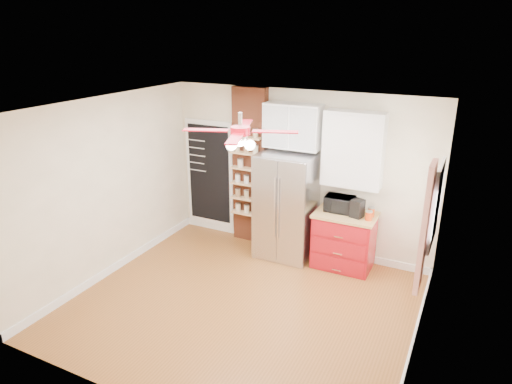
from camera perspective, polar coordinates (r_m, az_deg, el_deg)
The scene contains 21 objects.
floor at distance 6.47m, azimuth -1.72°, elevation -13.89°, with size 4.50×4.50×0.00m, color brown.
ceiling at distance 5.45m, azimuth -2.01°, elevation 10.42°, with size 4.50×4.50×0.00m, color white.
wall_back at distance 7.54m, azimuth 5.32°, elevation 2.46°, with size 4.50×0.02×2.70m, color beige.
wall_front at distance 4.36m, azimuth -14.58°, elevation -11.79°, with size 4.50×0.02×2.70m, color beige.
wall_left at distance 7.11m, azimuth -18.07°, elevation 0.44°, with size 0.02×4.00×2.70m, color beige.
wall_right at distance 5.25m, azimuth 20.54°, elevation -6.80°, with size 0.02×4.00×2.70m, color beige.
chalkboard at distance 8.32m, azimuth -5.81°, elevation 2.30°, with size 0.95×0.05×1.95m.
brick_pillar at distance 7.80m, azimuth -0.73°, elevation 3.14°, with size 0.60×0.16×2.70m, color brown.
fridge at distance 7.39m, azimuth 3.80°, elevation -1.76°, with size 0.90×0.70×1.75m, color #B5B5BA.
upper_glass_cabinet at distance 7.20m, azimuth 4.64°, elevation 8.23°, with size 0.90×0.35×0.70m, color white.
red_cabinet at distance 7.33m, azimuth 10.93°, elevation -5.92°, with size 0.94×0.64×0.90m.
upper_shelf_unit at distance 7.00m, azimuth 12.06°, elevation 5.20°, with size 0.90×0.30×1.15m, color white.
window at distance 6.00m, azimuth 21.60°, elevation -1.50°, with size 0.04×0.75×1.05m, color white.
curtain at distance 5.53m, azimuth 20.38°, elevation -4.26°, with size 0.06×0.40×1.55m, color #B42618.
ceiling_fan at distance 5.51m, azimuth -1.98°, elevation 7.59°, with size 1.40×1.40×0.44m.
toaster_oven at distance 7.18m, azimuth 10.42°, elevation -1.47°, with size 0.45×0.30×0.25m, color black.
coffee_maker at distance 7.02m, azimuth 12.54°, elevation -2.03°, with size 0.17×0.19×0.27m, color black.
canister_left at distance 6.96m, azimuth 13.91°, elevation -2.93°, with size 0.10×0.10×0.13m, color #B9320A.
canister_right at distance 7.10m, azimuth 14.20°, elevation -2.47°, with size 0.10×0.10×0.14m, color #AD3209.
pantry_jar_oats at distance 7.70m, azimuth -1.96°, elevation 3.60°, with size 0.10×0.10×0.14m, color beige.
pantry_jar_beans at distance 7.58m, azimuth 0.12°, elevation 3.38°, with size 0.08×0.08×0.14m, color olive.
Camera 1 is at (2.55, -4.74, 3.59)m, focal length 32.00 mm.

